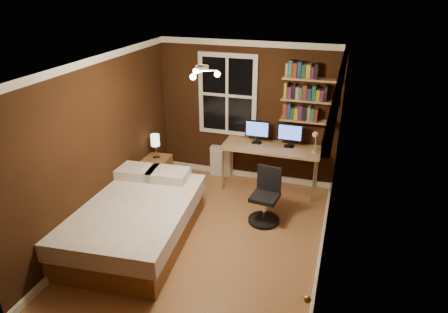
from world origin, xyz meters
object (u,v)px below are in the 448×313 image
(monitor_right, at_px, (290,136))
(bedside_lamp, at_px, (156,146))
(monitor_left, at_px, (257,132))
(bed, at_px, (133,220))
(desk, at_px, (271,150))
(nightstand, at_px, (158,172))
(radiator, at_px, (221,161))
(desk_lamp, at_px, (315,142))
(office_chair, at_px, (265,203))

(monitor_right, bearing_deg, bedside_lamp, -164.49)
(bedside_lamp, bearing_deg, monitor_left, 20.43)
(bed, bearing_deg, desk, 48.59)
(bed, height_order, nightstand, bed)
(bed, relative_size, monitor_right, 5.44)
(bed, xyz_separation_m, radiator, (0.55, 2.32, -0.03))
(bedside_lamp, xyz_separation_m, desk, (1.92, 0.53, -0.03))
(nightstand, distance_m, desk_lamp, 2.79)
(monitor_right, height_order, office_chair, monitor_right)
(desk, bearing_deg, bed, -126.24)
(desk, bearing_deg, desk_lamp, -8.62)
(bedside_lamp, relative_size, radiator, 0.75)
(office_chair, bearing_deg, bedside_lamp, 172.62)
(bedside_lamp, bearing_deg, nightstand, 0.00)
(desk_lamp, xyz_separation_m, office_chair, (-0.58, -0.95, -0.70))
(bed, height_order, desk, desk)
(monitor_left, height_order, desk_lamp, desk_lamp)
(nightstand, distance_m, monitor_left, 1.90)
(desk, xyz_separation_m, monitor_right, (0.29, 0.08, 0.27))
(nightstand, distance_m, bedside_lamp, 0.49)
(bed, relative_size, nightstand, 4.20)
(bedside_lamp, xyz_separation_m, office_chair, (2.07, -0.53, -0.45))
(bed, distance_m, nightstand, 1.61)
(bedside_lamp, relative_size, desk, 0.26)
(desk, height_order, desk_lamp, desk_lamp)
(desk, bearing_deg, radiator, 166.98)
(nightstand, xyz_separation_m, bedside_lamp, (0.00, 0.00, 0.49))
(bed, distance_m, monitor_left, 2.60)
(bed, bearing_deg, monitor_left, 54.81)
(monitor_right, bearing_deg, desk_lamp, -23.82)
(bedside_lamp, bearing_deg, desk, 15.41)
(bed, relative_size, bedside_lamp, 5.31)
(bed, relative_size, desk, 1.38)
(radiator, bearing_deg, monitor_left, -11.47)
(bedside_lamp, distance_m, monitor_right, 2.31)
(monitor_right, height_order, desk_lamp, desk_lamp)
(desk, bearing_deg, office_chair, -82.23)
(bed, xyz_separation_m, nightstand, (-0.39, 1.56, -0.04))
(office_chair, bearing_deg, monitor_right, 89.70)
(bedside_lamp, xyz_separation_m, monitor_left, (1.65, 0.61, 0.23))
(desk, bearing_deg, monitor_right, 16.20)
(office_chair, bearing_deg, desk, 104.69)
(monitor_right, bearing_deg, monitor_left, 180.00)
(nightstand, relative_size, office_chair, 0.63)
(office_chair, bearing_deg, desk_lamp, 65.21)
(radiator, bearing_deg, nightstand, -141.18)
(bed, relative_size, office_chair, 2.66)
(nightstand, relative_size, monitor_right, 1.29)
(bed, distance_m, monitor_right, 2.92)
(radiator, relative_size, office_chair, 0.66)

